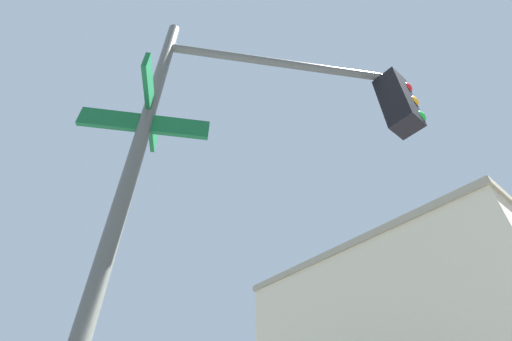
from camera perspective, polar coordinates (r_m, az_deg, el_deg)
name	(u,v)px	position (r m, az deg, el deg)	size (l,w,h in m)	color
traffic_signal_near	(278,140)	(3.17, 3.72, 5.03)	(1.91, 2.92, 5.61)	#474C47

